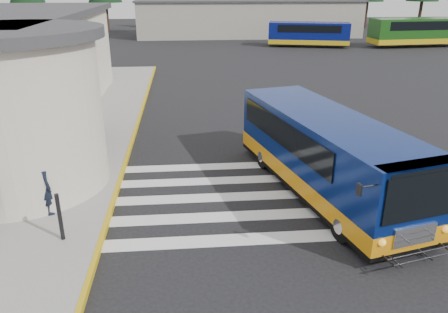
{
  "coord_description": "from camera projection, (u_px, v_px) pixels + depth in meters",
  "views": [
    {
      "loc": [
        -1.81,
        -12.69,
        6.13
      ],
      "look_at": [
        -0.71,
        -0.5,
        1.23
      ],
      "focal_mm": 35.0,
      "sensor_mm": 36.0,
      "label": 1
    }
  ],
  "objects": [
    {
      "name": "ground",
      "position": [
        244.0,
        185.0,
        14.17
      ],
      "size": [
        140.0,
        140.0,
        0.0
      ],
      "primitive_type": "plane",
      "color": "black",
      "rests_on": "ground"
    },
    {
      "name": "sidewalk",
      "position": [
        3.0,
        148.0,
        17.08
      ],
      "size": [
        10.0,
        34.0,
        0.15
      ],
      "primitive_type": "cube",
      "color": "gray",
      "rests_on": "ground"
    },
    {
      "name": "curb_strip",
      "position": [
        131.0,
        144.0,
        17.5
      ],
      "size": [
        0.12,
        34.0,
        0.16
      ],
      "primitive_type": "cube",
      "color": "gold",
      "rests_on": "ground"
    },
    {
      "name": "crosswalk",
      "position": [
        232.0,
        197.0,
        13.38
      ],
      "size": [
        8.0,
        5.35,
        0.01
      ],
      "color": "silver",
      "rests_on": "ground"
    },
    {
      "name": "depot_building",
      "position": [
        248.0,
        18.0,
        52.71
      ],
      "size": [
        26.4,
        8.4,
        4.2
      ],
      "color": "gray",
      "rests_on": "ground"
    },
    {
      "name": "transit_bus",
      "position": [
        325.0,
        157.0,
        13.31
      ],
      "size": [
        4.47,
        8.92,
        2.44
      ],
      "rotation": [
        0.0,
        0.0,
        0.23
      ],
      "color": "#071852",
      "rests_on": "ground"
    },
    {
      "name": "pedestrian_a",
      "position": [
        46.0,
        186.0,
        11.89
      ],
      "size": [
        0.58,
        0.7,
        1.65
      ],
      "primitive_type": "imported",
      "rotation": [
        0.0,
        0.0,
        1.93
      ],
      "color": "black",
      "rests_on": "sidewalk"
    },
    {
      "name": "bollard",
      "position": [
        60.0,
        217.0,
        10.7
      ],
      "size": [
        0.1,
        0.1,
        1.25
      ],
      "primitive_type": "cylinder",
      "color": "black",
      "rests_on": "sidewalk"
    },
    {
      "name": "far_bus_a",
      "position": [
        309.0,
        33.0,
        43.88
      ],
      "size": [
        8.26,
        4.1,
        2.05
      ],
      "rotation": [
        0.0,
        0.0,
        1.33
      ],
      "color": "#071059",
      "rests_on": "ground"
    },
    {
      "name": "far_bus_b",
      "position": [
        416.0,
        31.0,
        43.89
      ],
      "size": [
        9.44,
        3.33,
        2.39
      ],
      "rotation": [
        0.0,
        0.0,
        1.65
      ],
      "color": "#174512",
      "rests_on": "ground"
    }
  ]
}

